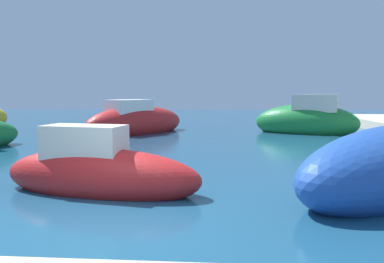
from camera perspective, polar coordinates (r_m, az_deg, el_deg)
name	(u,v)px	position (r m, az deg, el deg)	size (l,w,h in m)	color
ground	(93,230)	(5.91, -14.88, -14.32)	(80.00, 80.00, 0.00)	navy
moored_boat_0	(307,120)	(19.62, 17.11, 1.62)	(5.43, 3.55, 2.36)	#197233
moored_boat_2	(136,122)	(18.86, -8.49, 1.42)	(5.11, 6.02, 2.07)	#B21E1E
moored_boat_5	(99,172)	(7.91, -14.04, -6.05)	(4.42, 2.02, 1.63)	#B21E1E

